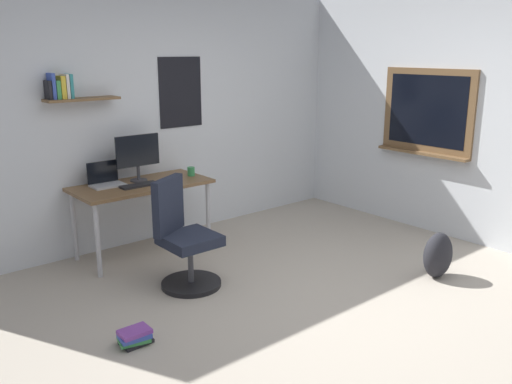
# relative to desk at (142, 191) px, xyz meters

# --- Properties ---
(ground_plane) EXTENTS (5.20, 5.20, 0.00)m
(ground_plane) POSITION_rel_desk_xyz_m (0.42, -2.04, -0.65)
(ground_plane) COLOR #ADA393
(ground_plane) RESTS_ON ground
(wall_back) EXTENTS (5.00, 0.30, 2.60)m
(wall_back) POSITION_rel_desk_xyz_m (0.41, 0.40, 0.65)
(wall_back) COLOR silver
(wall_back) RESTS_ON ground
(wall_right) EXTENTS (0.22, 5.00, 2.60)m
(wall_right) POSITION_rel_desk_xyz_m (2.86, -2.02, 0.65)
(wall_right) COLOR silver
(wall_right) RESTS_ON ground
(desk) EXTENTS (1.32, 0.65, 0.72)m
(desk) POSITION_rel_desk_xyz_m (0.00, 0.00, 0.00)
(desk) COLOR brown
(desk) RESTS_ON ground
(office_chair) EXTENTS (0.55, 0.56, 0.95)m
(office_chair) POSITION_rel_desk_xyz_m (-0.11, -0.90, -0.24)
(office_chair) COLOR black
(office_chair) RESTS_ON ground
(laptop) EXTENTS (0.31, 0.21, 0.23)m
(laptop) POSITION_rel_desk_xyz_m (-0.30, 0.15, 0.13)
(laptop) COLOR #ADAFB5
(laptop) RESTS_ON desk
(monitor_primary) EXTENTS (0.46, 0.17, 0.46)m
(monitor_primary) POSITION_rel_desk_xyz_m (0.03, 0.11, 0.35)
(monitor_primary) COLOR #38383D
(monitor_primary) RESTS_ON desk
(keyboard) EXTENTS (0.37, 0.13, 0.02)m
(keyboard) POSITION_rel_desk_xyz_m (-0.07, -0.08, 0.09)
(keyboard) COLOR black
(keyboard) RESTS_ON desk
(computer_mouse) EXTENTS (0.10, 0.06, 0.03)m
(computer_mouse) POSITION_rel_desk_xyz_m (0.21, -0.08, 0.09)
(computer_mouse) COLOR #262628
(computer_mouse) RESTS_ON desk
(coffee_mug) EXTENTS (0.08, 0.08, 0.09)m
(coffee_mug) POSITION_rel_desk_xyz_m (0.56, -0.03, 0.12)
(coffee_mug) COLOR #338C4C
(coffee_mug) RESTS_ON desk
(backpack) EXTENTS (0.32, 0.22, 0.42)m
(backpack) POSITION_rel_desk_xyz_m (1.73, -2.23, -0.44)
(backpack) COLOR #232328
(backpack) RESTS_ON ground
(book_stack_on_floor) EXTENTS (0.24, 0.20, 0.11)m
(book_stack_on_floor) POSITION_rel_desk_xyz_m (-0.91, -1.51, -0.59)
(book_stack_on_floor) COLOR black
(book_stack_on_floor) RESTS_ON ground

